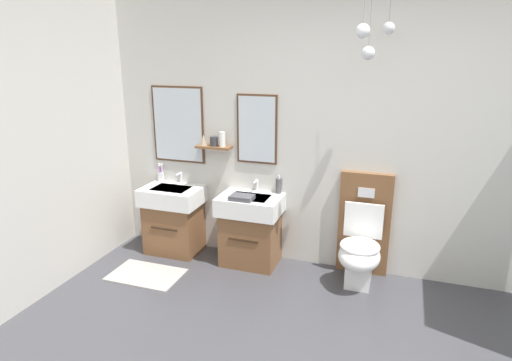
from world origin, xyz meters
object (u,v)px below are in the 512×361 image
(folded_hand_towel, at_px, (242,198))
(vanity_sink_left, at_px, (174,217))
(toilet, at_px, (361,243))
(soap_dispenser, at_px, (279,186))
(vanity_sink_right, at_px, (251,228))
(toothbrush_cup, at_px, (161,176))

(folded_hand_towel, bearing_deg, vanity_sink_left, 170.66)
(toilet, height_order, soap_dispenser, toilet)
(vanity_sink_left, height_order, toilet, toilet)
(soap_dispenser, height_order, folded_hand_towel, soap_dispenser)
(vanity_sink_right, distance_m, toothbrush_cup, 1.17)
(toothbrush_cup, bearing_deg, folded_hand_towel, -15.57)
(vanity_sink_left, xyz_separation_m, toilet, (1.95, -0.00, -0.00))
(toilet, bearing_deg, folded_hand_towel, -173.36)
(vanity_sink_right, relative_size, toothbrush_cup, 3.56)
(toothbrush_cup, distance_m, folded_hand_towel, 1.09)
(vanity_sink_left, bearing_deg, toilet, -0.13)
(soap_dispenser, bearing_deg, folded_hand_towel, -132.27)
(soap_dispenser, distance_m, folded_hand_towel, 0.41)
(soap_dispenser, bearing_deg, toilet, -11.39)
(folded_hand_towel, bearing_deg, soap_dispenser, 47.73)
(vanity_sink_left, xyz_separation_m, toothbrush_cup, (-0.22, 0.16, 0.40))
(soap_dispenser, relative_size, folded_hand_towel, 0.85)
(toilet, bearing_deg, toothbrush_cup, 175.75)
(vanity_sink_right, xyz_separation_m, toothbrush_cup, (-1.09, 0.16, 0.40))
(vanity_sink_left, bearing_deg, folded_hand_towel, -9.34)
(vanity_sink_right, distance_m, toilet, 1.08)
(vanity_sink_right, bearing_deg, toilet, -0.24)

